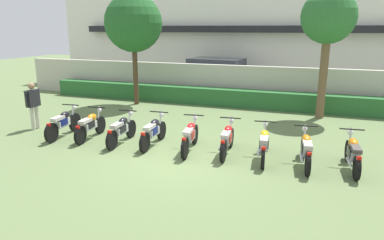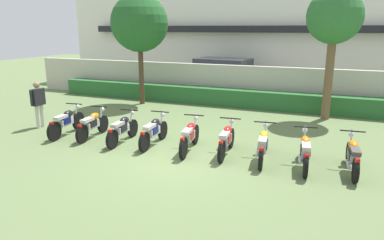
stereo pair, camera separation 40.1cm
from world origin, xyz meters
TOP-DOWN VIEW (x-y plane):
  - ground at (0.00, 0.00)m, footprint 60.00×60.00m
  - building at (0.00, 14.39)m, footprint 24.71×6.50m
  - compound_wall at (0.00, 7.72)m, footprint 23.47×0.30m
  - hedge_row at (0.00, 7.02)m, footprint 18.78×0.70m
  - parked_car at (-1.59, 9.57)m, footprint 4.71×2.57m
  - tree_near_inspector at (-4.50, 5.97)m, footprint 2.54×2.54m
  - tree_far_side at (3.50, 6.14)m, footprint 2.01×2.01m
  - motorcycle_in_row_0 at (-4.27, 0.66)m, footprint 0.60×1.93m
  - motorcycle_in_row_1 at (-3.31, 0.75)m, footprint 0.60×1.80m
  - motorcycle_in_row_2 at (-2.14, 0.68)m, footprint 0.60×1.83m
  - motorcycle_in_row_3 at (-1.14, 0.82)m, footprint 0.60×1.86m
  - motorcycle_in_row_4 at (0.06, 0.75)m, footprint 0.60×1.92m
  - motorcycle_in_row_5 at (1.12, 0.84)m, footprint 0.60×1.83m
  - motorcycle_in_row_6 at (2.14, 0.78)m, footprint 0.60×1.89m
  - motorcycle_in_row_7 at (3.21, 0.67)m, footprint 0.60×1.87m
  - motorcycle_in_row_8 at (4.32, 0.78)m, footprint 0.60×1.81m
  - inspector_person at (-5.78, 1.05)m, footprint 0.22×0.66m

SIDE VIEW (x-z plane):
  - ground at x=0.00m, z-range 0.00..0.00m
  - hedge_row at x=0.00m, z-range 0.00..0.77m
  - motorcycle_in_row_6 at x=2.14m, z-range -0.03..0.91m
  - motorcycle_in_row_8 at x=4.32m, z-range -0.03..0.91m
  - motorcycle_in_row_2 at x=-2.14m, z-range -0.03..0.91m
  - motorcycle_in_row_3 at x=-1.14m, z-range -0.03..0.91m
  - motorcycle_in_row_1 at x=-3.31m, z-range -0.03..0.92m
  - motorcycle_in_row_5 at x=1.12m, z-range -0.03..0.92m
  - motorcycle_in_row_7 at x=3.21m, z-range -0.03..0.92m
  - motorcycle_in_row_4 at x=0.06m, z-range -0.03..0.92m
  - motorcycle_in_row_0 at x=-4.27m, z-range -0.03..0.94m
  - compound_wall at x=0.00m, z-range 0.00..1.76m
  - parked_car at x=-1.59m, z-range -0.01..1.88m
  - inspector_person at x=-5.78m, z-range 0.14..1.77m
  - building at x=0.00m, z-range 0.00..6.40m
  - tree_near_inspector at x=-4.50m, z-range 1.16..6.06m
  - tree_far_side at x=3.50m, z-range 1.33..6.17m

